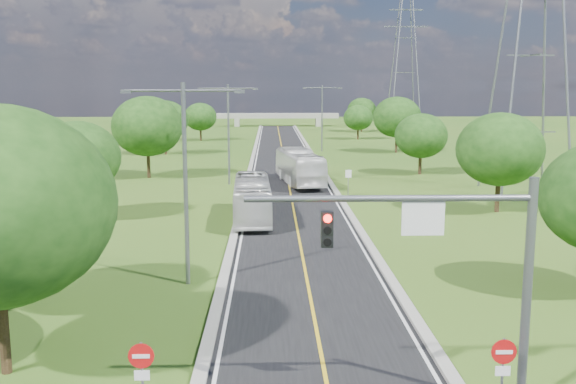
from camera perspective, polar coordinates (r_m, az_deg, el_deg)
name	(u,v)px	position (r m, az deg, el deg)	size (l,w,h in m)	color
ground	(285,166)	(79.77, -0.26, 2.33)	(260.00, 260.00, 0.00)	#2B5417
road	(284,160)	(85.72, -0.35, 2.84)	(8.00, 150.00, 0.06)	black
curb_left	(252,160)	(85.73, -3.19, 2.88)	(0.50, 150.00, 0.22)	gray
curb_right	(316,160)	(85.91, 2.49, 2.90)	(0.50, 150.00, 0.22)	gray
signal_mast	(458,255)	(19.59, 14.91, -5.41)	(8.54, 0.33, 7.20)	slate
do_not_enter_left	(142,366)	(19.73, -12.88, -14.88)	(0.76, 0.11, 2.50)	slate
do_not_enter_right	(503,362)	(20.54, 18.58, -14.14)	(0.76, 0.11, 2.50)	slate
speed_limit_sign	(348,178)	(58.14, 5.38, 1.24)	(0.55, 0.09, 2.40)	slate
overpass	(278,117)	(159.32, -0.93, 6.73)	(30.00, 3.00, 3.20)	gray
streetlight_near_left	(185,166)	(31.66, -9.14, 2.27)	(5.90, 0.25, 10.00)	slate
streetlight_mid_left	(228,125)	(64.39, -5.32, 5.91)	(5.90, 0.25, 10.00)	slate
streetlight_far_right	(322,112)	(97.53, 3.05, 7.11)	(5.90, 0.25, 10.00)	slate
power_tower_near	(532,39)	(63.90, 20.84, 12.56)	(9.00, 6.40, 28.00)	slate
power_tower_far	(405,66)	(137.07, 10.32, 11.00)	(9.00, 6.40, 28.00)	slate
tree_lb	(77,157)	(49.49, -18.23, 2.93)	(6.30, 6.30, 7.33)	black
tree_lc	(147,126)	(70.51, -12.41, 5.73)	(7.56, 7.56, 8.79)	black
tree_ld	(165,120)	(94.49, -10.88, 6.28)	(6.72, 6.72, 7.82)	black
tree_le	(200,117)	(117.95, -7.80, 6.64)	(5.88, 5.88, 6.84)	black
tree_rb	(500,149)	(52.50, 18.32, 3.61)	(6.72, 6.72, 7.82)	black
tree_rc	(421,136)	(73.31, 11.74, 4.91)	(5.88, 5.88, 6.84)	black
tree_rd	(397,117)	(97.10, 9.67, 6.58)	(7.14, 7.14, 8.30)	black
tree_re	(358,118)	(120.40, 6.26, 6.58)	(5.46, 5.46, 6.35)	black
tree_rf	(362,110)	(140.64, 6.58, 7.22)	(6.30, 6.30, 7.33)	black
bus_outbound	(299,167)	(64.58, 1.03, 2.24)	(2.88, 12.32, 3.43)	silver
bus_inbound	(252,199)	(47.43, -3.21, -0.58)	(2.59, 11.08, 3.09)	silver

